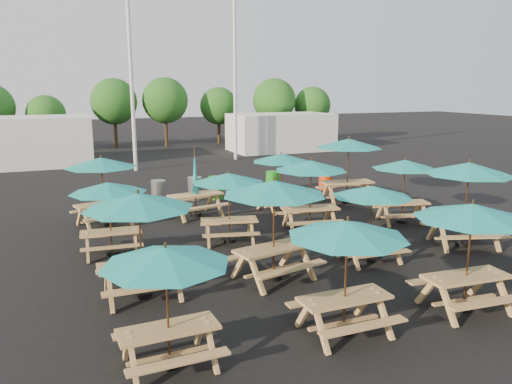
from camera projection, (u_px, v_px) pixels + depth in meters
name	position (u px, v px, depth m)	size (l,w,h in m)	color
ground	(274.00, 237.00, 15.24)	(120.00, 120.00, 0.00)	black
picnic_unit_0	(166.00, 262.00, 7.81)	(2.16, 2.16, 2.07)	#A27A48
picnic_unit_1	(139.00, 206.00, 10.46)	(2.35, 2.35, 2.33)	#A27A48
picnic_unit_2	(108.00, 191.00, 13.23)	(2.19, 2.19, 2.03)	#A27A48
picnic_unit_3	(101.00, 166.00, 16.04)	(2.82, 2.82, 2.29)	#A27A48
picnic_unit_4	(347.00, 234.00, 8.89)	(2.21, 2.21, 2.19)	#A27A48
picnic_unit_5	(274.00, 192.00, 11.44)	(2.91, 2.91, 2.42)	#A27A48
picnic_unit_6	(229.00, 181.00, 14.33)	(2.52, 2.52, 2.09)	#A27A48
picnic_unit_7	(195.00, 189.00, 17.45)	(2.15, 1.96, 2.40)	#A27A48
picnic_unit_8	(472.00, 217.00, 9.85)	(2.41, 2.41, 2.26)	#A27A48
picnic_unit_9	(372.00, 195.00, 12.74)	(2.16, 2.16, 2.04)	#A27A48
picnic_unit_10	(311.00, 169.00, 15.48)	(2.65, 2.65, 2.27)	#A27A48
picnic_unit_11	(281.00, 160.00, 18.10)	(2.53, 2.53, 2.13)	#A27A48
picnic_unit_13	(469.00, 172.00, 13.93)	(3.10, 3.10, 2.45)	#A27A48
picnic_unit_14	(405.00, 167.00, 16.43)	(2.65, 2.65, 2.15)	#A27A48
picnic_unit_15	(349.00, 146.00, 19.25)	(2.92, 2.92, 2.55)	#A27A48
waste_bin_0	(159.00, 192.00, 19.47)	(0.57, 0.57, 0.92)	gray
waste_bin_1	(195.00, 188.00, 20.15)	(0.57, 0.57, 0.92)	gray
waste_bin_2	(215.00, 188.00, 20.28)	(0.57, 0.57, 0.92)	#1D911A
waste_bin_3	(272.00, 182.00, 21.51)	(0.57, 0.57, 0.92)	#1D911A
waste_bin_4	(325.00, 179.00, 22.15)	(0.57, 0.57, 0.92)	red
mast_0	(130.00, 57.00, 25.95)	(0.20, 0.20, 12.00)	silver
mast_1	(235.00, 61.00, 30.15)	(0.20, 0.20, 12.00)	silver
event_tent_0	(17.00, 142.00, 28.32)	(8.00, 4.00, 2.80)	silver
event_tent_1	(281.00, 132.00, 35.50)	(7.00, 4.00, 2.60)	silver
tree_2	(46.00, 114.00, 33.78)	(2.59, 2.59, 3.93)	#382314
tree_3	(114.00, 102.00, 36.29)	(3.36, 3.36, 5.09)	#382314
tree_4	(165.00, 100.00, 37.21)	(3.41, 3.41, 5.17)	#382314
tree_5	(219.00, 106.00, 39.28)	(2.94, 2.94, 4.45)	#382314
tree_6	(274.00, 100.00, 39.04)	(3.38, 3.38, 5.13)	#382314
tree_7	(312.00, 105.00, 40.41)	(2.95, 2.95, 4.48)	#382314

